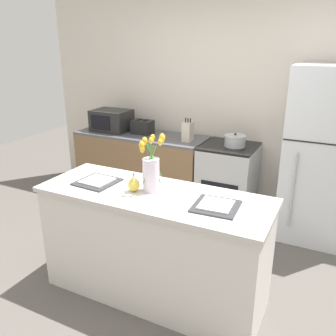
{
  "coord_description": "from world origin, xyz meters",
  "views": [
    {
      "loc": [
        1.2,
        -2.15,
        1.98
      ],
      "look_at": [
        0.0,
        0.25,
        1.03
      ],
      "focal_mm": 38.0,
      "sensor_mm": 36.0,
      "label": 1
    }
  ],
  "objects_px": {
    "pear_figurine": "(134,184)",
    "plate_setting_left": "(97,181)",
    "microwave": "(112,120)",
    "flower_vase": "(151,171)",
    "refrigerator": "(320,156)",
    "toaster": "(142,127)",
    "knife_block": "(188,132)",
    "cooking_pot": "(235,141)",
    "stove_range": "(227,182)",
    "plate_setting_right": "(216,206)"
  },
  "relations": [
    {
      "from": "cooking_pot",
      "to": "knife_block",
      "type": "height_order",
      "value": "knife_block"
    },
    {
      "from": "cooking_pot",
      "to": "microwave",
      "type": "bearing_deg",
      "value": 179.59
    },
    {
      "from": "toaster",
      "to": "microwave",
      "type": "relative_size",
      "value": 0.58
    },
    {
      "from": "stove_range",
      "to": "plate_setting_right",
      "type": "bearing_deg",
      "value": -75.93
    },
    {
      "from": "stove_range",
      "to": "knife_block",
      "type": "distance_m",
      "value": 0.75
    },
    {
      "from": "refrigerator",
      "to": "microwave",
      "type": "bearing_deg",
      "value": -179.97
    },
    {
      "from": "flower_vase",
      "to": "plate_setting_left",
      "type": "height_order",
      "value": "flower_vase"
    },
    {
      "from": "microwave",
      "to": "stove_range",
      "type": "bearing_deg",
      "value": 0.02
    },
    {
      "from": "refrigerator",
      "to": "microwave",
      "type": "height_order",
      "value": "refrigerator"
    },
    {
      "from": "flower_vase",
      "to": "cooking_pot",
      "type": "bearing_deg",
      "value": 82.77
    },
    {
      "from": "pear_figurine",
      "to": "plate_setting_right",
      "type": "height_order",
      "value": "pear_figurine"
    },
    {
      "from": "microwave",
      "to": "flower_vase",
      "type": "bearing_deg",
      "value": -46.9
    },
    {
      "from": "stove_range",
      "to": "plate_setting_right",
      "type": "xyz_separation_m",
      "value": [
        0.41,
        -1.62,
        0.48
      ]
    },
    {
      "from": "stove_range",
      "to": "flower_vase",
      "type": "xyz_separation_m",
      "value": [
        -0.13,
        -1.56,
        0.63
      ]
    },
    {
      "from": "plate_setting_left",
      "to": "knife_block",
      "type": "distance_m",
      "value": 1.59
    },
    {
      "from": "refrigerator",
      "to": "flower_vase",
      "type": "relative_size",
      "value": 4.1
    },
    {
      "from": "plate_setting_right",
      "to": "toaster",
      "type": "relative_size",
      "value": 1.16
    },
    {
      "from": "knife_block",
      "to": "pear_figurine",
      "type": "bearing_deg",
      "value": -81.05
    },
    {
      "from": "flower_vase",
      "to": "pear_figurine",
      "type": "relative_size",
      "value": 2.96
    },
    {
      "from": "pear_figurine",
      "to": "cooking_pot",
      "type": "bearing_deg",
      "value": 79.22
    },
    {
      "from": "stove_range",
      "to": "plate_setting_left",
      "type": "bearing_deg",
      "value": -110.52
    },
    {
      "from": "plate_setting_left",
      "to": "microwave",
      "type": "distance_m",
      "value": 1.9
    },
    {
      "from": "flower_vase",
      "to": "microwave",
      "type": "bearing_deg",
      "value": 133.1
    },
    {
      "from": "refrigerator",
      "to": "toaster",
      "type": "relative_size",
      "value": 6.39
    },
    {
      "from": "stove_range",
      "to": "plate_setting_left",
      "type": "distance_m",
      "value": 1.79
    },
    {
      "from": "refrigerator",
      "to": "knife_block",
      "type": "relative_size",
      "value": 6.62
    },
    {
      "from": "refrigerator",
      "to": "plate_setting_left",
      "type": "height_order",
      "value": "refrigerator"
    },
    {
      "from": "pear_figurine",
      "to": "plate_setting_left",
      "type": "relative_size",
      "value": 0.45
    },
    {
      "from": "flower_vase",
      "to": "knife_block",
      "type": "relative_size",
      "value": 1.62
    },
    {
      "from": "pear_figurine",
      "to": "plate_setting_left",
      "type": "distance_m",
      "value": 0.36
    },
    {
      "from": "toaster",
      "to": "knife_block",
      "type": "xyz_separation_m",
      "value": [
        0.66,
        -0.07,
        0.03
      ]
    },
    {
      "from": "flower_vase",
      "to": "pear_figurine",
      "type": "distance_m",
      "value": 0.17
    },
    {
      "from": "plate_setting_left",
      "to": "toaster",
      "type": "xyz_separation_m",
      "value": [
        -0.55,
        1.66,
        0.05
      ]
    },
    {
      "from": "pear_figurine",
      "to": "toaster",
      "type": "distance_m",
      "value": 1.91
    },
    {
      "from": "pear_figurine",
      "to": "plate_setting_right",
      "type": "bearing_deg",
      "value": 1.38
    },
    {
      "from": "knife_block",
      "to": "microwave",
      "type": "bearing_deg",
      "value": 178.19
    },
    {
      "from": "pear_figurine",
      "to": "plate_setting_right",
      "type": "distance_m",
      "value": 0.65
    },
    {
      "from": "knife_block",
      "to": "plate_setting_left",
      "type": "bearing_deg",
      "value": -93.86
    },
    {
      "from": "flower_vase",
      "to": "plate_setting_left",
      "type": "xyz_separation_m",
      "value": [
        -0.47,
        -0.06,
        -0.15
      ]
    },
    {
      "from": "flower_vase",
      "to": "plate_setting_right",
      "type": "relative_size",
      "value": 1.34
    },
    {
      "from": "toaster",
      "to": "knife_block",
      "type": "distance_m",
      "value": 0.66
    },
    {
      "from": "stove_range",
      "to": "plate_setting_right",
      "type": "distance_m",
      "value": 1.74
    },
    {
      "from": "plate_setting_left",
      "to": "plate_setting_right",
      "type": "height_order",
      "value": "same"
    },
    {
      "from": "stove_range",
      "to": "pear_figurine",
      "type": "height_order",
      "value": "pear_figurine"
    },
    {
      "from": "plate_setting_right",
      "to": "cooking_pot",
      "type": "distance_m",
      "value": 1.64
    },
    {
      "from": "stove_range",
      "to": "pear_figurine",
      "type": "distance_m",
      "value": 1.73
    },
    {
      "from": "toaster",
      "to": "stove_range",
      "type": "bearing_deg",
      "value": -1.92
    },
    {
      "from": "stove_range",
      "to": "refrigerator",
      "type": "bearing_deg",
      "value": 0.04
    },
    {
      "from": "stove_range",
      "to": "pear_figurine",
      "type": "relative_size",
      "value": 6.02
    },
    {
      "from": "refrigerator",
      "to": "toaster",
      "type": "xyz_separation_m",
      "value": [
        -2.11,
        0.04,
        0.08
      ]
    }
  ]
}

